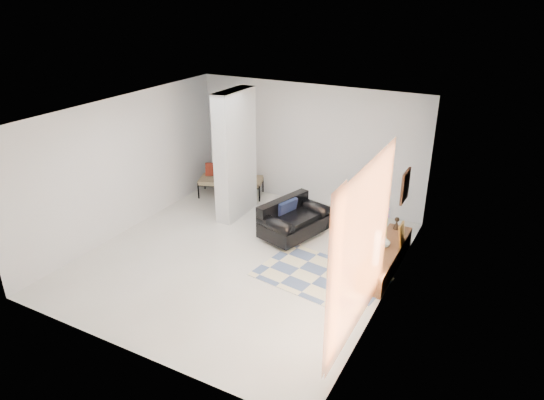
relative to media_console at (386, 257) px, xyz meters
The scene contains 17 objects.
floor 2.68m from the media_console, 160.29° to the right, with size 6.00×6.00×0.00m, color beige.
ceiling 3.73m from the media_console, 160.29° to the right, with size 6.00×6.00×0.00m, color white.
wall_back 3.49m from the media_console, 140.23° to the left, with size 6.00×6.00×0.00m, color silver.
wall_front 4.80m from the media_console, 122.85° to the right, with size 6.00×6.00×0.00m, color silver.
wall_left 5.48m from the media_console, behind, with size 6.00×6.00×0.00m, color silver.
wall_right 1.52m from the media_console, 75.71° to the right, with size 6.00×6.00×0.00m, color silver.
partition_column 3.88m from the media_console, 169.10° to the left, with size 0.35×1.20×2.80m, color silver.
hallway_door 5.12m from the media_console, 156.00° to the left, with size 0.85×0.06×2.04m, color white.
curtain 2.41m from the media_console, 85.82° to the right, with size 2.55×2.55×0.00m, color #D36E37.
wall_art 1.46m from the media_console, ahead, with size 0.04×0.45×0.55m, color #361B0E.
media_console is the anchor object (origin of this frame).
loveseat 2.08m from the media_console, behind, with size 1.18×1.59×0.76m.
daybed 4.63m from the media_console, 160.20° to the left, with size 1.65×1.14×0.77m.
area_rug 1.27m from the media_console, 136.97° to the right, with size 2.18×1.45×0.01m, color beige.
cylinder_lamp 0.81m from the media_console, 91.81° to the right, with size 0.11×0.11×0.62m, color white.
bronze_figurine 0.90m from the media_console, 93.43° to the left, with size 0.12×0.12×0.25m, color #332316, non-canonical shape.
vase 0.30m from the media_console, 137.23° to the left, with size 0.19×0.19×0.20m, color silver.
Camera 1 is at (4.29, -6.84, 4.72)m, focal length 32.00 mm.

